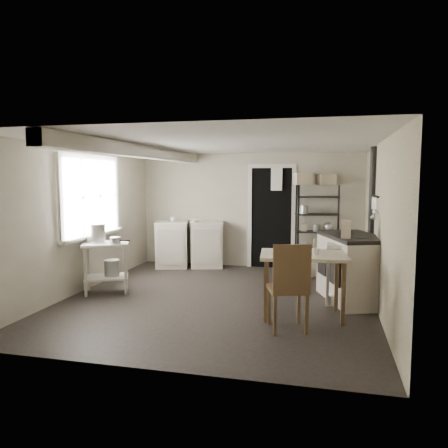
% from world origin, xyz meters
% --- Properties ---
extents(floor, '(5.00, 5.00, 0.00)m').
position_xyz_m(floor, '(0.00, 0.00, 0.00)').
color(floor, black).
rests_on(floor, ground).
extents(ceiling, '(5.00, 5.00, 0.00)m').
position_xyz_m(ceiling, '(0.00, 0.00, 2.30)').
color(ceiling, silver).
rests_on(ceiling, wall_back).
extents(wall_back, '(4.50, 0.02, 2.30)m').
position_xyz_m(wall_back, '(0.00, 2.50, 1.15)').
color(wall_back, '#B9B29E').
rests_on(wall_back, ground).
extents(wall_front, '(4.50, 0.02, 2.30)m').
position_xyz_m(wall_front, '(0.00, -2.50, 1.15)').
color(wall_front, '#B9B29E').
rests_on(wall_front, ground).
extents(wall_left, '(0.02, 5.00, 2.30)m').
position_xyz_m(wall_left, '(-2.25, 0.00, 1.15)').
color(wall_left, '#B9B29E').
rests_on(wall_left, ground).
extents(wall_right, '(0.02, 5.00, 2.30)m').
position_xyz_m(wall_right, '(2.25, 0.00, 1.15)').
color(wall_right, '#B9B29E').
rests_on(wall_right, ground).
extents(window, '(0.12, 1.76, 1.28)m').
position_xyz_m(window, '(-2.22, 0.20, 1.50)').
color(window, silver).
rests_on(window, wall_left).
extents(doorway, '(0.96, 0.10, 2.08)m').
position_xyz_m(doorway, '(0.45, 2.47, 1.00)').
color(doorway, silver).
rests_on(doorway, ground).
extents(ceiling_beam, '(0.18, 5.00, 0.18)m').
position_xyz_m(ceiling_beam, '(-1.20, 0.00, 2.20)').
color(ceiling_beam, silver).
rests_on(ceiling_beam, ceiling).
extents(wallpaper_panel, '(0.01, 5.00, 2.30)m').
position_xyz_m(wallpaper_panel, '(2.24, 0.00, 1.15)').
color(wallpaper_panel, beige).
rests_on(wallpaper_panel, wall_right).
extents(utensil_rail, '(0.06, 1.20, 0.44)m').
position_xyz_m(utensil_rail, '(2.19, 0.60, 1.55)').
color(utensil_rail, '#B1B2B4').
rests_on(utensil_rail, wall_right).
extents(prep_table, '(0.84, 0.74, 0.80)m').
position_xyz_m(prep_table, '(-1.82, -0.06, 0.40)').
color(prep_table, silver).
rests_on(prep_table, ground).
extents(stockpot, '(0.29, 0.29, 0.30)m').
position_xyz_m(stockpot, '(-1.98, -0.07, 0.94)').
color(stockpot, '#B1B2B4').
rests_on(stockpot, prep_table).
extents(saucepan, '(0.17, 0.17, 0.09)m').
position_xyz_m(saucepan, '(-1.63, -0.10, 0.85)').
color(saucepan, '#B1B2B4').
rests_on(saucepan, prep_table).
extents(bucket, '(0.26, 0.26, 0.26)m').
position_xyz_m(bucket, '(-1.76, -0.01, 0.39)').
color(bucket, '#B1B2B4').
rests_on(bucket, prep_table).
extents(base_cabinets, '(1.53, 0.97, 0.93)m').
position_xyz_m(base_cabinets, '(-1.18, 2.18, 0.46)').
color(base_cabinets, beige).
rests_on(base_cabinets, ground).
extents(mixing_bowl, '(0.35, 0.35, 0.07)m').
position_xyz_m(mixing_bowl, '(-1.05, 2.13, 0.95)').
color(mixing_bowl, white).
rests_on(mixing_bowl, base_cabinets).
extents(counter_cup, '(0.13, 0.13, 0.09)m').
position_xyz_m(counter_cup, '(-1.49, 2.06, 0.97)').
color(counter_cup, white).
rests_on(counter_cup, base_cabinets).
extents(shelf_rack, '(0.84, 0.48, 1.68)m').
position_xyz_m(shelf_rack, '(1.35, 2.31, 0.95)').
color(shelf_rack, black).
rests_on(shelf_rack, ground).
extents(shelf_jar, '(0.09, 0.09, 0.18)m').
position_xyz_m(shelf_jar, '(1.01, 2.26, 1.36)').
color(shelf_jar, white).
rests_on(shelf_jar, shelf_rack).
extents(storage_box_a, '(0.40, 0.37, 0.22)m').
position_xyz_m(storage_box_a, '(1.08, 2.25, 2.01)').
color(storage_box_a, beige).
rests_on(storage_box_a, shelf_rack).
extents(storage_box_b, '(0.39, 0.38, 0.20)m').
position_xyz_m(storage_box_b, '(1.50, 2.35, 1.99)').
color(storage_box_b, beige).
rests_on(storage_box_b, shelf_rack).
extents(stove, '(1.07, 1.41, 0.98)m').
position_xyz_m(stove, '(1.92, 0.36, 0.44)').
color(stove, beige).
rests_on(stove, ground).
extents(stovepipe, '(0.13, 0.13, 1.53)m').
position_xyz_m(stovepipe, '(2.21, 0.77, 1.59)').
color(stovepipe, black).
rests_on(stovepipe, stove).
extents(side_ledge, '(0.58, 0.31, 0.89)m').
position_xyz_m(side_ledge, '(1.84, 0.01, 0.43)').
color(side_ledge, silver).
rests_on(side_ledge, ground).
extents(oats_box, '(0.14, 0.22, 0.32)m').
position_xyz_m(oats_box, '(1.80, 0.03, 1.01)').
color(oats_box, beige).
rests_on(oats_box, side_ledge).
extents(work_table, '(1.18, 0.89, 0.83)m').
position_xyz_m(work_table, '(1.26, -0.53, 0.38)').
color(work_table, beige).
rests_on(work_table, ground).
extents(table_cup, '(0.11, 0.11, 0.08)m').
position_xyz_m(table_cup, '(1.42, -0.58, 0.80)').
color(table_cup, white).
rests_on(table_cup, work_table).
extents(chair, '(0.56, 0.57, 1.06)m').
position_xyz_m(chair, '(1.11, -1.09, 0.48)').
color(chair, '#503922').
rests_on(chair, ground).
extents(flour_sack, '(0.43, 0.37, 0.49)m').
position_xyz_m(flour_sack, '(1.26, 1.71, 0.24)').
color(flour_sack, white).
rests_on(flour_sack, ground).
extents(floor_crock, '(0.14, 0.14, 0.14)m').
position_xyz_m(floor_crock, '(1.64, 0.06, 0.08)').
color(floor_crock, white).
rests_on(floor_crock, ground).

